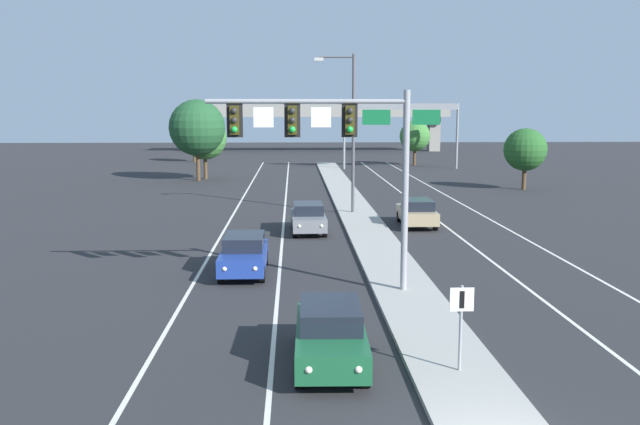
% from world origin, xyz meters
% --- Properties ---
extents(median_island, '(2.40, 110.00, 0.15)m').
position_xyz_m(median_island, '(0.00, 18.00, 0.07)').
color(median_island, '#9E9B93').
rests_on(median_island, ground).
extents(lane_stripe_oncoming_center, '(0.14, 100.00, 0.01)m').
position_xyz_m(lane_stripe_oncoming_center, '(-4.70, 25.00, 0.00)').
color(lane_stripe_oncoming_center, silver).
rests_on(lane_stripe_oncoming_center, ground).
extents(lane_stripe_receding_center, '(0.14, 100.00, 0.01)m').
position_xyz_m(lane_stripe_receding_center, '(4.70, 25.00, 0.00)').
color(lane_stripe_receding_center, silver).
rests_on(lane_stripe_receding_center, ground).
extents(edge_stripe_left, '(0.14, 100.00, 0.01)m').
position_xyz_m(edge_stripe_left, '(-8.00, 25.00, 0.00)').
color(edge_stripe_left, silver).
rests_on(edge_stripe_left, ground).
extents(edge_stripe_right, '(0.14, 100.00, 0.01)m').
position_xyz_m(edge_stripe_right, '(8.00, 25.00, 0.00)').
color(edge_stripe_right, silver).
rests_on(edge_stripe_right, ground).
extents(overhead_signal_mast, '(7.18, 0.44, 7.20)m').
position_xyz_m(overhead_signal_mast, '(-2.60, 12.07, 5.49)').
color(overhead_signal_mast, gray).
rests_on(overhead_signal_mast, median_island).
extents(median_sign_post, '(0.60, 0.10, 2.20)m').
position_xyz_m(median_sign_post, '(0.06, 4.35, 1.59)').
color(median_sign_post, gray).
rests_on(median_sign_post, median_island).
extents(street_lamp_median, '(2.58, 0.28, 10.00)m').
position_xyz_m(street_lamp_median, '(-0.50, 30.94, 5.79)').
color(street_lamp_median, '#4C4C51').
rests_on(street_lamp_median, median_island).
extents(car_oncoming_green, '(1.91, 4.50, 1.58)m').
position_xyz_m(car_oncoming_green, '(-3.14, 5.35, 0.82)').
color(car_oncoming_green, '#195633').
rests_on(car_oncoming_green, ground).
extents(car_oncoming_blue, '(1.82, 4.47, 1.58)m').
position_xyz_m(car_oncoming_blue, '(-6.14, 15.37, 0.82)').
color(car_oncoming_blue, navy).
rests_on(car_oncoming_blue, ground).
extents(car_oncoming_grey, '(1.92, 4.51, 1.58)m').
position_xyz_m(car_oncoming_grey, '(-3.30, 24.65, 0.82)').
color(car_oncoming_grey, slate).
rests_on(car_oncoming_grey, ground).
extents(car_receding_tan, '(1.86, 4.49, 1.58)m').
position_xyz_m(car_receding_tan, '(3.05, 26.34, 0.82)').
color(car_receding_tan, tan).
rests_on(car_receding_tan, ground).
extents(highway_sign_gantry, '(13.28, 0.42, 7.50)m').
position_xyz_m(highway_sign_gantry, '(8.20, 64.49, 6.16)').
color(highway_sign_gantry, gray).
rests_on(highway_sign_gantry, ground).
extents(overpass_bridge, '(42.40, 6.40, 7.65)m').
position_xyz_m(overpass_bridge, '(0.00, 98.62, 5.78)').
color(overpass_bridge, gray).
rests_on(overpass_bridge, ground).
extents(tree_far_left_a, '(4.27, 4.27, 6.17)m').
position_xyz_m(tree_far_left_a, '(-12.71, 53.90, 4.03)').
color(tree_far_left_a, '#4C3823').
rests_on(tree_far_left_a, ground).
extents(tree_far_right_a, '(3.59, 3.59, 5.19)m').
position_xyz_m(tree_far_right_a, '(15.42, 43.87, 3.38)').
color(tree_far_right_a, '#4C3823').
rests_on(tree_far_right_a, ground).
extents(tree_far_left_b, '(3.66, 3.66, 5.29)m').
position_xyz_m(tree_far_left_b, '(-17.04, 76.16, 3.45)').
color(tree_far_left_b, '#4C3823').
rests_on(tree_far_left_b, ground).
extents(tree_far_left_c, '(5.33, 5.33, 7.71)m').
position_xyz_m(tree_far_left_c, '(-13.21, 52.46, 5.04)').
color(tree_far_left_c, '#4C3823').
rests_on(tree_far_left_c, ground).
extents(tree_far_right_c, '(3.76, 3.76, 5.43)m').
position_xyz_m(tree_far_right_c, '(10.80, 69.90, 3.54)').
color(tree_far_right_c, '#4C3823').
rests_on(tree_far_right_c, ground).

